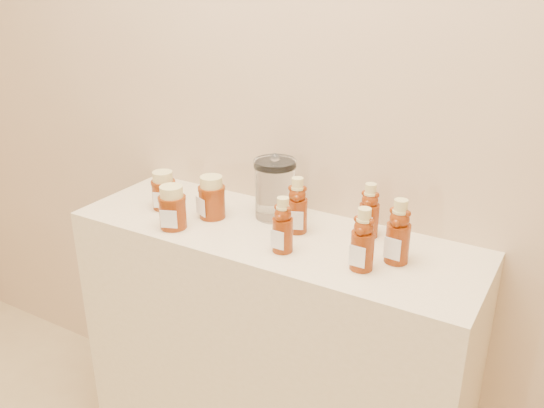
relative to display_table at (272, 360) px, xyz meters
The scene contains 11 objects.
wall_back 0.92m from the display_table, 90.00° to the left, with size 3.50×0.02×2.70m, color tan.
display_table is the anchor object (origin of this frame).
bear_bottle_back_left 0.55m from the display_table, 31.92° to the left, with size 0.06×0.06×0.18m, color #632007, non-canonical shape.
bear_bottle_back_mid 0.60m from the display_table, 24.65° to the left, with size 0.06×0.06×0.18m, color #632007, non-canonical shape.
bear_bottle_back_right 0.66m from the display_table, ahead, with size 0.07×0.07×0.19m, color #632007, non-canonical shape.
bear_bottle_front_left 0.55m from the display_table, 46.13° to the right, with size 0.06×0.06×0.17m, color #632007, non-canonical shape.
bear_bottle_front_right 0.63m from the display_table, 13.38° to the right, with size 0.06×0.06×0.19m, color #632007, non-canonical shape.
honey_jar_left 0.63m from the display_table, behind, with size 0.08×0.08×0.12m, color #632007, non-canonical shape.
honey_jar_back 0.55m from the display_table, behind, with size 0.08×0.08×0.13m, color #632007, non-canonical shape.
honey_jar_front 0.59m from the display_table, 155.30° to the right, with size 0.08×0.08×0.13m, color #632007, non-canonical shape.
glass_canister 0.56m from the display_table, 115.39° to the left, with size 0.13×0.13×0.19m, color white, non-canonical shape.
Camera 1 is at (0.75, 0.27, 1.61)m, focal length 38.00 mm.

